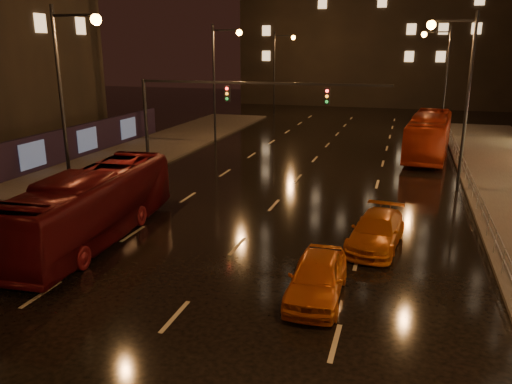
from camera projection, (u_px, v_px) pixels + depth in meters
ground at (291, 186)px, 30.27m from camera, size 140.00×140.00×0.00m
sidewalk_left at (49, 189)px, 29.43m from camera, size 7.00×70.00×0.15m
traffic_signal at (211, 105)px, 30.37m from camera, size 15.31×0.32×6.20m
railing_right at (478, 195)px, 25.34m from camera, size 0.05×56.00×1.00m
bus_red at (92, 206)px, 21.42m from camera, size 3.42×11.20×3.07m
bus_curb at (429, 135)px, 38.37m from camera, size 3.82×11.92×3.26m
taxi_near at (317, 277)px, 16.57m from camera, size 1.87×4.40×1.48m
taxi_far at (376, 231)px, 20.89m from camera, size 2.44×4.92×1.37m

